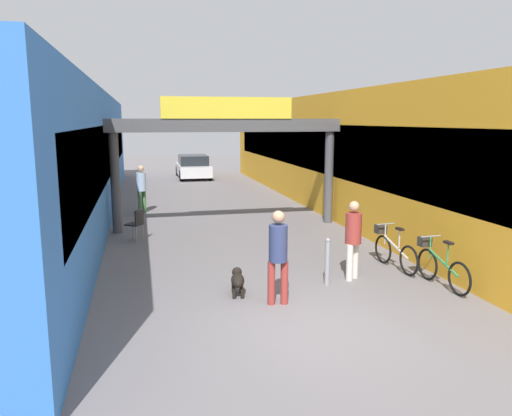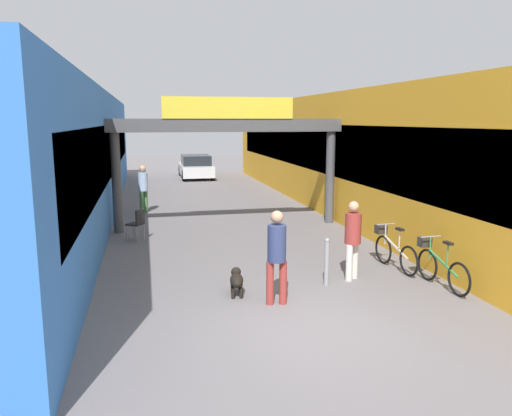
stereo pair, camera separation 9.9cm
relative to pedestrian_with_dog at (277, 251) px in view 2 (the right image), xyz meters
The scene contains 13 objects.
ground_plane 1.56m from the pedestrian_with_dog, 78.52° to the right, with size 80.00×80.00×0.00m, color slate.
storefront_left 11.02m from the pedestrian_with_dog, 116.29° to the left, with size 3.00×26.00×4.24m.
storefront_right 11.23m from the pedestrian_with_dog, 61.51° to the left, with size 3.00×26.00×4.24m.
arcade_sign_gateway 7.00m from the pedestrian_with_dog, 87.97° to the left, with size 7.40×0.47×4.01m.
pedestrian_with_dog is the anchor object (origin of this frame).
pedestrian_companion 2.19m from the pedestrian_with_dog, 28.59° to the left, with size 0.48×0.48×1.68m.
pedestrian_carrying_crate 10.18m from the pedestrian_with_dog, 103.43° to the left, with size 0.48×0.48×1.73m.
dog_on_leash 1.15m from the pedestrian_with_dog, 133.09° to the left, with size 0.33×0.68×0.48m.
bicycle_green_nearest 3.53m from the pedestrian_with_dog, ahead, with size 0.46×1.69×0.98m.
bicycle_silver_second 3.59m from the pedestrian_with_dog, 26.99° to the left, with size 0.46×1.69×0.98m.
bollard_post_metal 1.58m from the pedestrian_with_dog, 32.48° to the left, with size 0.10×0.10×0.99m.
cafe_chair_black_nearer 6.13m from the pedestrian_with_dog, 114.51° to the left, with size 0.56×0.56×0.89m.
parked_car_white 20.61m from the pedestrian_with_dog, 88.32° to the left, with size 1.81×4.01×1.33m.
Camera 2 is at (-2.50, -7.25, 3.34)m, focal length 35.00 mm.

